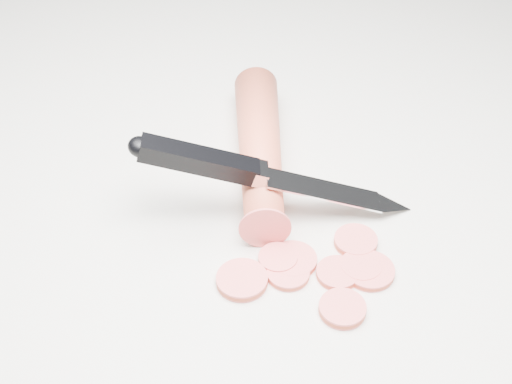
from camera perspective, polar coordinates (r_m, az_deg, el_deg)
name	(u,v)px	position (r m, az deg, el deg)	size (l,w,h in m)	color
ground	(304,234)	(0.59, 3.88, -3.37)	(2.40, 2.40, 0.00)	silver
carrot	(260,148)	(0.64, 0.31, 3.51)	(0.04, 0.04, 0.20)	#DE4E33
carrot_slice_0	(293,260)	(0.56, 2.98, -5.46)	(0.04, 0.04, 0.01)	#F05856
carrot_slice_1	(288,273)	(0.56, 2.58, -6.53)	(0.03, 0.03, 0.01)	#F05856
carrot_slice_2	(278,259)	(0.56, 1.77, -5.38)	(0.03, 0.03, 0.01)	#F05856
carrot_slice_3	(361,267)	(0.56, 8.41, -5.92)	(0.03, 0.03, 0.01)	#F05856
carrot_slice_4	(356,241)	(0.58, 7.98, -3.92)	(0.04, 0.04, 0.01)	#F05856
carrot_slice_5	(242,280)	(0.55, -1.13, -7.05)	(0.04, 0.04, 0.01)	#F05856
carrot_slice_6	(342,309)	(0.54, 6.93, -9.25)	(0.04, 0.04, 0.01)	#F05856
carrot_slice_7	(369,271)	(0.56, 9.05, -6.24)	(0.04, 0.04, 0.01)	#F05856
carrot_slice_8	(338,273)	(0.56, 6.55, -6.48)	(0.03, 0.03, 0.01)	#F05856
kitchen_knife	(276,174)	(0.58, 1.62, 1.43)	(0.23, 0.09, 0.08)	silver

